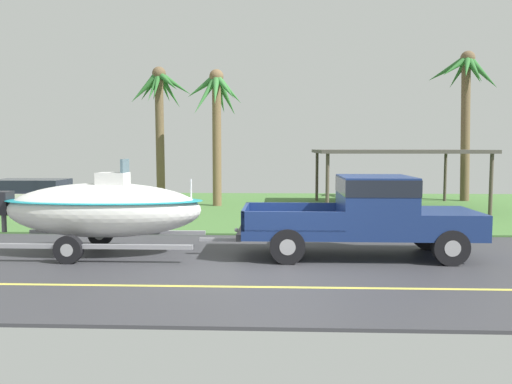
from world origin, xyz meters
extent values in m
cube|color=#38383D|center=(0.00, 0.00, -0.03)|extent=(36.00, 8.00, 0.06)
cube|color=#477538|center=(0.00, 11.00, 0.00)|extent=(36.00, 14.00, 0.11)
cube|color=#DBCC4C|center=(0.00, -1.80, 0.00)|extent=(34.20, 0.12, 0.01)
cube|color=navy|center=(1.95, 1.11, 0.63)|extent=(5.50, 2.01, 0.22)
cube|color=navy|center=(3.93, 1.11, 0.93)|extent=(1.54, 2.01, 0.38)
cube|color=navy|center=(2.34, 1.11, 1.34)|extent=(1.65, 2.01, 1.19)
cube|color=black|center=(2.34, 1.11, 1.70)|extent=(1.67, 2.03, 0.38)
cube|color=#112047|center=(0.36, 1.11, 0.76)|extent=(2.31, 2.01, 0.04)
cube|color=navy|center=(0.36, 2.07, 0.96)|extent=(2.31, 0.08, 0.45)
cube|color=navy|center=(0.36, 0.14, 0.96)|extent=(2.31, 0.08, 0.45)
cube|color=navy|center=(-0.76, 1.11, 0.96)|extent=(0.08, 2.01, 0.45)
cube|color=#333338|center=(-0.86, 1.11, 0.57)|extent=(0.12, 1.81, 0.16)
sphere|color=#B2B2B7|center=(-0.98, 1.11, 0.62)|extent=(0.10, 0.10, 0.10)
cylinder|color=black|center=(3.86, 2.00, 0.40)|extent=(0.80, 0.28, 0.80)
cylinder|color=#9E9EA3|center=(3.86, 2.00, 0.40)|extent=(0.36, 0.29, 0.36)
cylinder|color=black|center=(3.86, 0.22, 0.40)|extent=(0.80, 0.28, 0.80)
cylinder|color=#9E9EA3|center=(3.86, 0.22, 0.40)|extent=(0.36, 0.29, 0.36)
cylinder|color=black|center=(0.24, 2.00, 0.40)|extent=(0.80, 0.28, 0.80)
cylinder|color=#9E9EA3|center=(0.24, 2.00, 0.40)|extent=(0.36, 0.29, 0.36)
cylinder|color=black|center=(0.24, 0.22, 0.40)|extent=(0.80, 0.28, 0.80)
cylinder|color=#9E9EA3|center=(0.24, 0.22, 0.40)|extent=(0.36, 0.29, 0.36)
cube|color=gray|center=(-1.43, 1.11, 0.38)|extent=(0.90, 0.10, 0.08)
cube|color=gray|center=(-4.22, 2.12, 0.38)|extent=(4.69, 0.12, 0.10)
cube|color=gray|center=(-4.22, 0.10, 0.38)|extent=(4.69, 0.12, 0.10)
cylinder|color=black|center=(-4.69, 2.18, 0.32)|extent=(0.64, 0.22, 0.64)
cylinder|color=#9E9EA3|center=(-4.69, 2.18, 0.32)|extent=(0.29, 0.23, 0.29)
cylinder|color=black|center=(-4.69, 0.04, 0.32)|extent=(0.64, 0.22, 0.64)
cylinder|color=#9E9EA3|center=(-4.69, 0.04, 0.32)|extent=(0.29, 0.23, 0.29)
ellipsoid|color=white|center=(-4.22, 1.11, 1.09)|extent=(4.77, 1.96, 1.32)
ellipsoid|color=teal|center=(-4.22, 1.11, 1.32)|extent=(4.87, 2.00, 0.12)
cube|color=silver|center=(-3.98, 1.11, 1.68)|extent=(0.70, 0.60, 0.65)
cube|color=slate|center=(-3.68, 1.11, 2.15)|extent=(0.06, 0.56, 0.36)
cube|color=black|center=(-6.73, 1.11, 1.26)|extent=(0.36, 0.44, 0.56)
cylinder|color=#4C4C51|center=(-6.73, 1.11, 0.89)|extent=(0.12, 0.12, 0.73)
cylinder|color=silver|center=(-2.08, 1.11, 1.60)|extent=(0.04, 0.04, 0.50)
cube|color=beige|center=(-9.40, 8.60, 0.53)|extent=(4.79, 1.78, 0.70)
cube|color=black|center=(-9.64, 8.60, 1.13)|extent=(2.68, 1.64, 0.50)
cylinder|color=black|center=(-7.77, 9.40, 0.33)|extent=(0.66, 0.22, 0.66)
cylinder|color=#9E9EA3|center=(-7.77, 9.40, 0.33)|extent=(0.30, 0.23, 0.30)
cylinder|color=black|center=(-7.77, 7.79, 0.33)|extent=(0.66, 0.22, 0.66)
cylinder|color=#9E9EA3|center=(-7.77, 7.79, 0.33)|extent=(0.30, 0.23, 0.30)
cylinder|color=black|center=(-11.02, 9.40, 0.33)|extent=(0.66, 0.22, 0.66)
cylinder|color=#9E9EA3|center=(-11.02, 9.40, 0.33)|extent=(0.30, 0.23, 0.30)
cylinder|color=#4C4238|center=(8.03, 14.00, 1.19)|extent=(0.14, 0.14, 2.39)
cylinder|color=#4C4238|center=(8.03, 8.57, 1.19)|extent=(0.14, 0.14, 2.39)
cylinder|color=#4C4238|center=(1.90, 14.00, 1.19)|extent=(0.14, 0.14, 2.39)
cylinder|color=#4C4238|center=(1.90, 8.57, 1.19)|extent=(0.14, 0.14, 2.39)
cube|color=#4C4742|center=(4.97, 11.28, 2.46)|extent=(6.63, 5.93, 0.14)
cylinder|color=brown|center=(-5.49, 12.88, 3.01)|extent=(0.39, 0.54, 6.04)
cone|color=#2D6B2D|center=(-4.77, 13.01, 5.55)|extent=(1.68, 0.61, 1.23)
cone|color=#2D6B2D|center=(-5.07, 13.22, 5.26)|extent=(1.21, 1.05, 1.70)
cone|color=#2D6B2D|center=(-5.39, 13.56, 5.44)|extent=(0.51, 1.59, 1.40)
cone|color=#2D6B2D|center=(-5.73, 13.32, 5.46)|extent=(0.84, 1.21, 1.32)
cone|color=#2D6B2D|center=(-5.96, 13.02, 5.42)|extent=(1.25, 0.63, 1.40)
cone|color=#2D6B2D|center=(-6.10, 12.72, 5.36)|extent=(1.63, 0.81, 1.63)
cone|color=#2D6B2D|center=(-5.64, 12.43, 5.35)|extent=(0.67, 1.23, 1.52)
cone|color=#2D6B2D|center=(-5.50, 12.39, 5.43)|extent=(0.31, 1.21, 1.37)
cone|color=#2D6B2D|center=(-4.98, 12.42, 5.60)|extent=(1.37, 1.28, 1.13)
sphere|color=brown|center=(-5.49, 12.88, 6.03)|extent=(0.63, 0.63, 0.63)
cylinder|color=brown|center=(-2.67, 11.53, 2.85)|extent=(0.39, 0.39, 5.70)
cone|color=#387A38|center=(-2.13, 11.49, 5.11)|extent=(1.34, 0.42, 1.39)
cone|color=#387A38|center=(-2.30, 12.03, 4.89)|extent=(1.21, 1.47, 1.84)
cone|color=#387A38|center=(-2.57, 12.14, 4.96)|extent=(0.63, 1.57, 1.73)
cone|color=#387A38|center=(-3.07, 12.13, 5.20)|extent=(1.22, 1.57, 1.29)
cone|color=#387A38|center=(-3.31, 11.58, 5.26)|extent=(1.52, 0.49, 1.17)
cone|color=#387A38|center=(-3.08, 11.05, 4.86)|extent=(1.25, 1.37, 1.87)
cone|color=#387A38|center=(-2.62, 10.84, 5.05)|extent=(0.46, 1.64, 1.55)
cone|color=#387A38|center=(-2.23, 11.02, 5.17)|extent=(1.25, 1.39, 1.31)
sphere|color=brown|center=(-2.67, 11.53, 5.70)|extent=(0.62, 0.62, 0.62)
cylinder|color=brown|center=(9.04, 14.37, 3.44)|extent=(0.42, 0.82, 6.89)
cone|color=#2D6B2D|center=(9.49, 14.29, 6.33)|extent=(1.20, 0.53, 1.29)
cone|color=#2D6B2D|center=(9.46, 14.65, 6.33)|extent=(1.29, 1.02, 1.35)
cone|color=#2D6B2D|center=(9.12, 14.83, 6.31)|extent=(0.54, 1.23, 1.34)
cone|color=#2D6B2D|center=(8.75, 14.74, 6.21)|extent=(0.98, 1.12, 1.51)
cone|color=#2D6B2D|center=(8.25, 14.81, 6.40)|extent=(1.97, 1.34, 1.33)
cone|color=#2D6B2D|center=(8.35, 13.99, 6.42)|extent=(1.73, 1.18, 1.24)
cone|color=#2D6B2D|center=(8.71, 13.50, 6.33)|extent=(1.06, 2.04, 1.40)
cone|color=#2D6B2D|center=(9.10, 13.61, 6.23)|extent=(0.52, 1.81, 1.59)
cone|color=#2D6B2D|center=(9.59, 13.94, 6.12)|extent=(1.60, 1.40, 1.80)
sphere|color=brown|center=(9.04, 14.37, 6.88)|extent=(0.68, 0.68, 0.68)
camera|label=1|loc=(0.03, -11.41, 2.60)|focal=36.75mm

